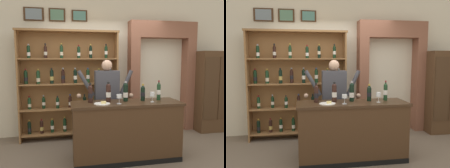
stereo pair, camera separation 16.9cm
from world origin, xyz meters
The scene contains 15 objects.
ground_plane centered at (0.00, 0.00, -0.01)m, with size 14.00×14.00×0.02m, color #6B5B4C.
back_wall centered at (0.00, 1.57, 1.75)m, with size 12.00×0.19×3.50m.
wine_shelf centered at (-0.74, 1.22, 1.15)m, with size 2.02×0.32×2.22m.
archway_doorway centered at (1.33, 1.43, 1.41)m, with size 1.54×0.45×2.47m.
side_cabinet centered at (2.47, 1.10, 0.91)m, with size 0.76×0.47×1.82m.
tasting_counter centered at (0.14, 0.00, 0.48)m, with size 1.78×0.59×0.96m.
shopkeeper centered at (-0.08, 0.54, 1.01)m, with size 1.05×0.22×1.63m.
tasting_bottle_prosecco centered at (-0.43, 0.09, 1.10)m, with size 0.07×0.07×0.32m.
tasting_bottle_grappa centered at (-0.14, 0.08, 1.11)m, with size 0.08×0.08×0.33m.
tasting_bottle_bianco centered at (0.15, 0.09, 1.11)m, with size 0.08×0.08×0.33m.
tasting_bottle_chianti centered at (0.44, 0.07, 1.09)m, with size 0.07×0.07×0.28m.
tasting_bottle_riserva centered at (0.73, 0.08, 1.11)m, with size 0.07×0.07×0.33m.
wine_glass_left centered at (-0.01, -0.11, 1.07)m, with size 0.08×0.08×0.15m.
wine_glass_right centered at (0.55, -0.07, 1.08)m, with size 0.07×0.07×0.16m.
cheese_plate centered at (-0.27, -0.08, 0.97)m, with size 0.25×0.25×0.04m.
Camera 2 is at (-0.64, -3.49, 1.65)m, focal length 36.08 mm.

